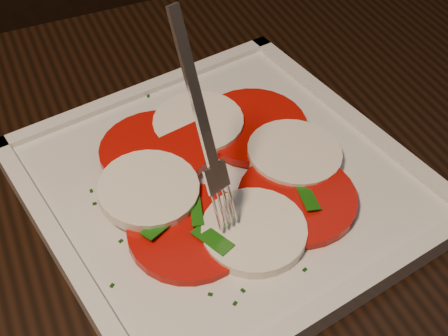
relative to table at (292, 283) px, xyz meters
The scene contains 5 objects.
table is the anchor object (origin of this frame).
chair 0.75m from the table, 97.95° to the left, with size 0.48×0.48×0.93m.
plate 0.13m from the table, 133.02° to the left, with size 0.32×0.32×0.01m, color silver.
caprese_salad 0.14m from the table, 133.07° to the left, with size 0.23×0.26×0.02m.
fork 0.23m from the table, 163.30° to the left, with size 0.02×0.06×0.17m, color white, non-canonical shape.
Camera 1 is at (-0.39, -0.16, 1.16)m, focal length 50.00 mm.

